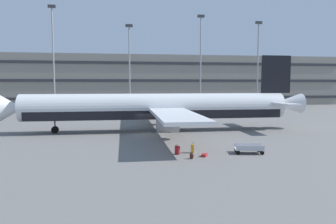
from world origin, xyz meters
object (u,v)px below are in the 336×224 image
(suitcase_upright, at_px, (192,148))
(suitcase_large, at_px, (204,155))
(suitcase_laid_flat, at_px, (177,150))
(backpack_scuffed, at_px, (192,156))
(airliner, at_px, (160,108))
(baggage_cart, at_px, (249,149))

(suitcase_upright, xyz_separation_m, suitcase_large, (0.69, -1.57, -0.30))
(suitcase_laid_flat, bearing_deg, backpack_scuffed, -63.78)
(suitcase_large, bearing_deg, suitcase_upright, 113.79)
(airliner, bearing_deg, backpack_scuffed, -87.63)
(airliner, distance_m, suitcase_large, 15.30)
(suitcase_upright, xyz_separation_m, baggage_cart, (4.96, -1.05, 0.01))
(baggage_cart, bearing_deg, suitcase_large, -172.97)
(airliner, relative_size, backpack_scuffed, 71.80)
(backpack_scuffed, height_order, baggage_cart, baggage_cart)
(suitcase_large, bearing_deg, baggage_cart, 7.03)
(suitcase_upright, distance_m, backpack_scuffed, 2.29)
(airliner, distance_m, baggage_cart, 15.86)
(baggage_cart, bearing_deg, suitcase_upright, 168.10)
(airliner, xyz_separation_m, suitcase_laid_flat, (-0.25, -13.71, -2.68))
(suitcase_upright, relative_size, backpack_scuffed, 1.80)
(suitcase_laid_flat, distance_m, suitcase_large, 2.47)
(suitcase_laid_flat, xyz_separation_m, baggage_cart, (6.42, -0.64, 0.02))
(backpack_scuffed, distance_m, baggage_cart, 5.66)
(suitcase_large, bearing_deg, suitcase_laid_flat, 151.47)
(suitcase_upright, height_order, suitcase_large, suitcase_upright)
(airliner, xyz_separation_m, suitcase_upright, (1.22, -13.31, -2.67))
(suitcase_large, height_order, backpack_scuffed, backpack_scuffed)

